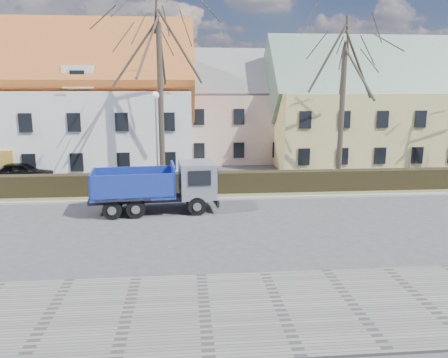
{
  "coord_description": "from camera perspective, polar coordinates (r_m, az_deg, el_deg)",
  "views": [
    {
      "loc": [
        -0.47,
        -20.18,
        6.43
      ],
      "look_at": [
        1.58,
        2.84,
        1.6
      ],
      "focal_mm": 35.0,
      "sensor_mm": 36.0,
      "label": 1
    }
  ],
  "objects": [
    {
      "name": "sidewalk_near",
      "position": [
        13.32,
        -2.56,
        -16.87
      ],
      "size": [
        80.0,
        5.0,
        0.08
      ],
      "primitive_type": "cube",
      "color": "slate",
      "rests_on": "ground"
    },
    {
      "name": "building_yellow",
      "position": [
        40.72,
        18.98,
        8.1
      ],
      "size": [
        18.8,
        10.8,
        8.5
      ],
      "primitive_type": null,
      "color": "#CDBC70",
      "rests_on": "ground"
    },
    {
      "name": "building_white",
      "position": [
        38.32,
        -24.44,
        8.25
      ],
      "size": [
        26.8,
        10.8,
        9.5
      ],
      "primitive_type": null,
      "color": "white",
      "rests_on": "ground"
    },
    {
      "name": "building_pink",
      "position": [
        40.5,
        1.27,
        8.36
      ],
      "size": [
        10.8,
        8.8,
        8.0
      ],
      "primitive_type": null,
      "color": "#D2A894",
      "rests_on": "ground"
    },
    {
      "name": "cart_frame",
      "position": [
        25.42,
        -12.32,
        -2.27
      ],
      "size": [
        0.9,
        0.67,
        0.73
      ],
      "primitive_type": null,
      "rotation": [
        0.0,
        0.0,
        -0.29
      ],
      "color": "silver",
      "rests_on": "ground"
    },
    {
      "name": "grass_strip",
      "position": [
        27.14,
        -3.96,
        -1.82
      ],
      "size": [
        80.0,
        3.0,
        0.1
      ],
      "primitive_type": "cube",
      "color": "#555D34",
      "rests_on": "ground"
    },
    {
      "name": "tree_1",
      "position": [
        28.72,
        -8.31,
        11.48
      ],
      "size": [
        9.2,
        9.2,
        12.65
      ],
      "primitive_type": null,
      "color": "#342D24",
      "rests_on": "ground"
    },
    {
      "name": "parked_car_a",
      "position": [
        33.26,
        -24.86,
        0.81
      ],
      "size": [
        4.27,
        1.88,
        1.43
      ],
      "primitive_type": "imported",
      "rotation": [
        0.0,
        0.0,
        1.62
      ],
      "color": "black",
      "rests_on": "ground"
    },
    {
      "name": "hedge",
      "position": [
        26.81,
        -3.97,
        -0.67
      ],
      "size": [
        60.0,
        0.9,
        1.3
      ],
      "primitive_type": "cube",
      "color": "black",
      "rests_on": "ground"
    },
    {
      "name": "ground",
      "position": [
        21.18,
        -3.6,
        -5.89
      ],
      "size": [
        120.0,
        120.0,
        0.0
      ],
      "primitive_type": "plane",
      "color": "#404042"
    },
    {
      "name": "tree_2",
      "position": [
        30.54,
        15.18,
        9.66
      ],
      "size": [
        8.0,
        8.0,
        11.0
      ],
      "primitive_type": null,
      "color": "#342D24",
      "rests_on": "ground"
    },
    {
      "name": "streetlight",
      "position": [
        27.43,
        -8.75,
        4.79
      ],
      "size": [
        0.49,
        0.49,
        6.29
      ],
      "primitive_type": null,
      "color": "#989DA1",
      "rests_on": "ground"
    },
    {
      "name": "dump_truck",
      "position": [
        23.14,
        -9.57,
        -1.05
      ],
      "size": [
        6.92,
        3.06,
        2.69
      ],
      "primitive_type": null,
      "rotation": [
        0.0,
        0.0,
        0.08
      ],
      "color": "navy",
      "rests_on": "ground"
    },
    {
      "name": "curb_far",
      "position": [
        25.59,
        -3.88,
        -2.64
      ],
      "size": [
        80.0,
        0.3,
        0.12
      ],
      "primitive_type": "cube",
      "color": "#A29E99",
      "rests_on": "ground"
    }
  ]
}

